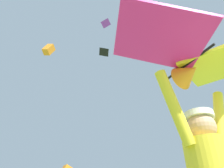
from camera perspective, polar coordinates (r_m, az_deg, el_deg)
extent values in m
sphere|color=tan|center=(1.92, 22.23, -10.41)|extent=(0.23, 0.23, 0.23)
cylinder|color=white|center=(1.95, 21.63, -7.87)|extent=(0.27, 0.27, 0.05)
cylinder|color=yellow|center=(2.17, 26.17, -8.51)|extent=(0.29, 0.12, 0.62)
cylinder|color=yellow|center=(1.78, 15.81, -5.60)|extent=(0.29, 0.12, 0.62)
cylinder|color=black|center=(2.23, 18.74, 4.73)|extent=(0.10, 0.65, 0.02)
cube|color=yellow|center=(2.50, 26.21, 4.38)|extent=(1.00, 0.96, 0.19)
cube|color=#DB2393|center=(2.00, 12.44, 11.69)|extent=(0.93, 0.86, 0.19)
cone|color=orange|center=(2.17, 19.22, 2.66)|extent=(0.26, 0.23, 0.24)
pyramid|color=purple|center=(16.20, -1.69, 15.53)|extent=(0.59, 0.61, 0.36)
cube|color=orange|center=(26.25, -16.15, 8.61)|extent=(1.53, 1.26, 1.63)
pyramid|color=black|center=(20.64, -2.08, 8.34)|extent=(1.15, 1.14, 0.38)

